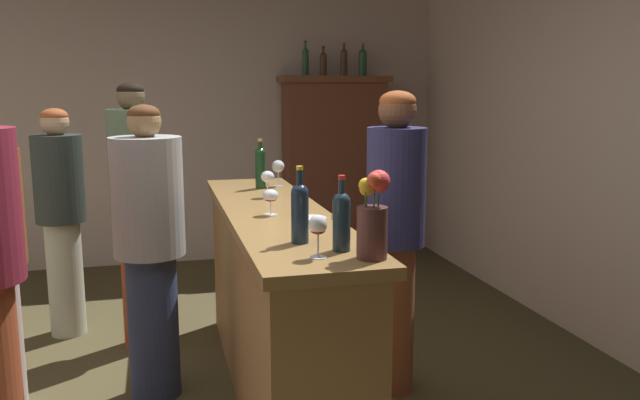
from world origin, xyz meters
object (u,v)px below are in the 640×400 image
object	(u,v)px
wine_glass_mid	(318,227)
bar_counter	(277,303)
display_bottle_midright	(363,61)
patron_tall	(136,204)
wine_glass_front	(270,197)
wine_glass_spare	(278,167)
display_cabinet	(334,165)
display_bottle_center	(344,61)
display_bottle_midleft	(323,63)
wine_bottle_merlot	(300,210)
wine_bottle_pinot	(342,218)
cheese_plate	(311,219)
display_bottle_left	(305,60)
patron_near_entrance	(61,212)
bartender	(395,228)
wine_glass_rear	(268,178)
flower_arrangement	(373,218)
wine_bottle_riesling	(260,166)
patron_by_cabinet	(150,242)

from	to	relation	value
wine_glass_mid	bar_counter	bearing A→B (deg)	89.00
display_bottle_midright	patron_tall	world-z (taller)	display_bottle_midright
wine_glass_front	wine_glass_spare	distance (m)	0.95
display_cabinet	display_bottle_center	distance (m)	0.99
wine_glass_mid	display_bottle_midleft	xyz separation A→B (m)	(0.97, 3.64, 0.74)
wine_bottle_merlot	display_bottle_center	world-z (taller)	display_bottle_center
display_bottle_midright	wine_glass_spare	bearing A→B (deg)	-122.15
wine_bottle_pinot	cheese_plate	distance (m)	0.63
display_bottle_left	patron_near_entrance	xyz separation A→B (m)	(-2.00, -1.45, -1.06)
display_cabinet	display_bottle_midright	world-z (taller)	display_bottle_midright
bartender	display_bottle_center	bearing A→B (deg)	-102.34
display_bottle_midright	patron_near_entrance	size ratio (longest dim) A/B	0.20
wine_glass_spare	cheese_plate	size ratio (longest dim) A/B	1.12
display_cabinet	wine_glass_rear	distance (m)	2.49
display_bottle_midleft	display_bottle_midright	xyz separation A→B (m)	(0.38, 0.00, 0.02)
wine_glass_spare	flower_arrangement	xyz separation A→B (m)	(0.01, -1.84, 0.03)
display_bottle_left	display_bottle_center	world-z (taller)	display_bottle_left
wine_glass_front	wine_glass_mid	size ratio (longest dim) A/B	0.79
wine_bottle_riesling	display_bottle_center	bearing A→B (deg)	59.97
display_bottle_center	patron_near_entrance	size ratio (longest dim) A/B	0.20
wine_glass_front	display_bottle_center	bearing A→B (deg)	66.77
wine_glass_mid	display_bottle_center	size ratio (longest dim) A/B	0.54
wine_glass_front	display_bottle_midright	xyz separation A→B (m)	(1.38, 2.79, 0.78)
bar_counter	wine_glass_rear	world-z (taller)	wine_glass_rear
display_cabinet	patron_tall	size ratio (longest dim) A/B	1.04
bar_counter	wine_bottle_pinot	world-z (taller)	wine_bottle_pinot
bar_counter	patron_by_cabinet	xyz separation A→B (m)	(-0.65, 0.14, 0.34)
patron_by_cabinet	bartender	world-z (taller)	bartender
patron_by_cabinet	patron_tall	bearing A→B (deg)	91.71
display_cabinet	patron_near_entrance	distance (m)	2.70
display_bottle_center	patron_tall	world-z (taller)	display_bottle_center
bar_counter	display_bottle_left	distance (m)	3.10
wine_bottle_pinot	flower_arrangement	size ratio (longest dim) A/B	0.89
wine_glass_mid	patron_tall	xyz separation A→B (m)	(-0.71, 1.86, -0.21)
wine_bottle_riesling	wine_bottle_pinot	xyz separation A→B (m)	(0.06, -1.65, -0.01)
wine_bottle_riesling	patron_by_cabinet	xyz separation A→B (m)	(-0.69, -0.60, -0.31)
wine_glass_front	flower_arrangement	bearing A→B (deg)	-76.11
display_bottle_left	patron_near_entrance	size ratio (longest dim) A/B	0.21
wine_glass_spare	cheese_plate	distance (m)	1.10
wine_bottle_merlot	bartender	distance (m)	0.93
display_bottle_left	bartender	distance (m)	2.95
wine_bottle_pinot	wine_glass_rear	world-z (taller)	wine_bottle_pinot
wine_glass_rear	bartender	size ratio (longest dim) A/B	0.10
display_bottle_midleft	flower_arrangement	bearing A→B (deg)	-101.76
wine_bottle_riesling	display_bottle_center	xyz separation A→B (m)	(1.11, 1.91, 0.73)
wine_glass_spare	patron_near_entrance	world-z (taller)	patron_near_entrance
wine_bottle_merlot	wine_glass_front	xyz separation A→B (m)	(-0.02, 0.61, -0.05)
display_cabinet	bartender	world-z (taller)	display_cabinet
wine_glass_front	cheese_plate	xyz separation A→B (m)	(0.17, -0.16, -0.09)
display_bottle_left	wine_bottle_riesling	bearing A→B (deg)	-111.07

